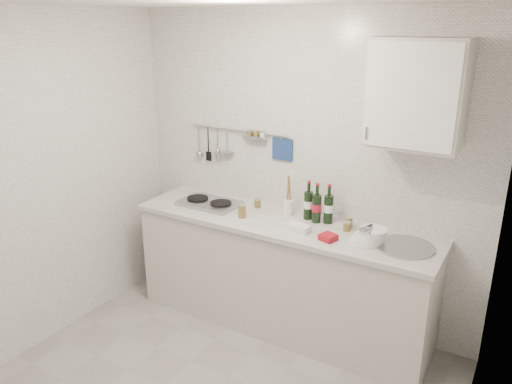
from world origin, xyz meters
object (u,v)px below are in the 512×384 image
Objects in this scene: wine_bottles at (318,202)px; utensil_crock at (288,205)px; plate_stack_hob at (212,200)px; plate_stack_sink at (369,236)px; wall_cabinet at (417,94)px.

wine_bottles is 0.94× the size of utensil_crock.
wine_bottles is (0.95, 0.06, 0.14)m from plate_stack_hob.
plate_stack_hob is 1.43m from plate_stack_sink.
plate_stack_hob is 0.81× the size of wine_bottles.
wine_bottles reaches higher than plate_stack_hob.
plate_stack_sink is 0.82× the size of wine_bottles.
wine_bottles is (-0.66, 0.01, -0.87)m from wall_cabinet.
plate_stack_hob is 0.70m from utensil_crock.
wall_cabinet is 1.10m from wine_bottles.
wall_cabinet reaches higher than plate_stack_hob.
plate_stack_hob is at bearing 175.52° from plate_stack_sink.
plate_stack_sink is at bearing -14.10° from utensil_crock.
plate_stack_hob is (-1.62, -0.05, -1.02)m from wall_cabinet.
wall_cabinet is 1.01m from plate_stack_sink.
plate_stack_sink is 0.77× the size of utensil_crock.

